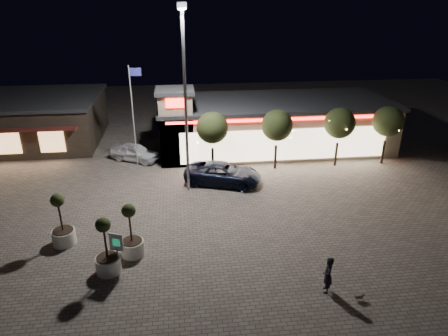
{
  "coord_description": "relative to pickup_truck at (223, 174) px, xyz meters",
  "views": [
    {
      "loc": [
        1.48,
        -17.7,
        12.69
      ],
      "look_at": [
        4.3,
        6.0,
        2.39
      ],
      "focal_mm": 32.0,
      "sensor_mm": 36.0,
      "label": 1
    }
  ],
  "objects": [
    {
      "name": "ground",
      "position": [
        -4.53,
        -8.72,
        -0.77
      ],
      "size": [
        90.0,
        90.0,
        0.0
      ],
      "primitive_type": "plane",
      "color": "#6A6056",
      "rests_on": "ground"
    },
    {
      "name": "retail_building",
      "position": [
        4.97,
        7.1,
        1.44
      ],
      "size": [
        20.4,
        8.4,
        6.1
      ],
      "color": "gray",
      "rests_on": "ground"
    },
    {
      "name": "restaurant_building",
      "position": [
        -18.53,
        11.26,
        1.39
      ],
      "size": [
        16.4,
        11.0,
        4.3
      ],
      "color": "#382D23",
      "rests_on": "ground"
    },
    {
      "name": "floodlight_pole",
      "position": [
        -2.53,
        -0.72,
        6.25
      ],
      "size": [
        0.6,
        0.4,
        12.38
      ],
      "color": "gray",
      "rests_on": "ground"
    },
    {
      "name": "flagpole",
      "position": [
        -6.44,
        4.28,
        3.97
      ],
      "size": [
        0.95,
        0.1,
        8.0
      ],
      "color": "white",
      "rests_on": "ground"
    },
    {
      "name": "string_tree_a",
      "position": [
        -0.53,
        2.28,
        2.79
      ],
      "size": [
        2.42,
        2.42,
        4.79
      ],
      "color": "#332319",
      "rests_on": "ground"
    },
    {
      "name": "string_tree_b",
      "position": [
        4.47,
        2.28,
        2.79
      ],
      "size": [
        2.42,
        2.42,
        4.79
      ],
      "color": "#332319",
      "rests_on": "ground"
    },
    {
      "name": "string_tree_c",
      "position": [
        9.47,
        2.28,
        2.79
      ],
      "size": [
        2.42,
        2.42,
        4.79
      ],
      "color": "#332319",
      "rests_on": "ground"
    },
    {
      "name": "string_tree_d",
      "position": [
        13.47,
        2.28,
        2.79
      ],
      "size": [
        2.42,
        2.42,
        4.79
      ],
      "color": "#332319",
      "rests_on": "ground"
    },
    {
      "name": "pickup_truck",
      "position": [
        0.0,
        0.0,
        0.0
      ],
      "size": [
        6.08,
        4.2,
        1.54
      ],
      "primitive_type": "imported",
      "rotation": [
        0.0,
        0.0,
        1.25
      ],
      "color": "black",
      "rests_on": "ground"
    },
    {
      "name": "white_sedan",
      "position": [
        -6.76,
        5.28,
        -0.05
      ],
      "size": [
        4.51,
        3.5,
        1.44
      ],
      "primitive_type": "imported",
      "rotation": [
        0.0,
        0.0,
        1.07
      ],
      "color": "silver",
      "rests_on": "ground"
    },
    {
      "name": "pedestrian",
      "position": [
        3.43,
        -12.23,
        0.15
      ],
      "size": [
        0.59,
        0.76,
        1.85
      ],
      "primitive_type": "imported",
      "rotation": [
        0.0,
        0.0,
        -1.81
      ],
      "color": "black",
      "rests_on": "ground"
    },
    {
      "name": "dog",
      "position": [
        4.75,
        -13.0,
        -0.53
      ],
      "size": [
        0.46,
        0.17,
        0.25
      ],
      "color": "#59514C",
      "rests_on": "ground"
    },
    {
      "name": "planter_left",
      "position": [
        -9.64,
        -6.75,
        0.19
      ],
      "size": [
        1.27,
        1.27,
        3.11
      ],
      "color": "silver",
      "rests_on": "ground"
    },
    {
      "name": "planter_mid",
      "position": [
        -6.84,
        -9.54,
        0.18
      ],
      "size": [
        1.25,
        1.25,
        3.07
      ],
      "color": "silver",
      "rests_on": "ground"
    },
    {
      "name": "planter_right",
      "position": [
        -5.78,
        -8.21,
        0.16
      ],
      "size": [
        1.23,
        1.23,
        3.02
      ],
      "color": "silver",
      "rests_on": "ground"
    },
    {
      "name": "valet_sign",
      "position": [
        -6.33,
        -9.6,
        0.77
      ],
      "size": [
        0.7,
        0.33,
        2.2
      ],
      "color": "gray",
      "rests_on": "ground"
    }
  ]
}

